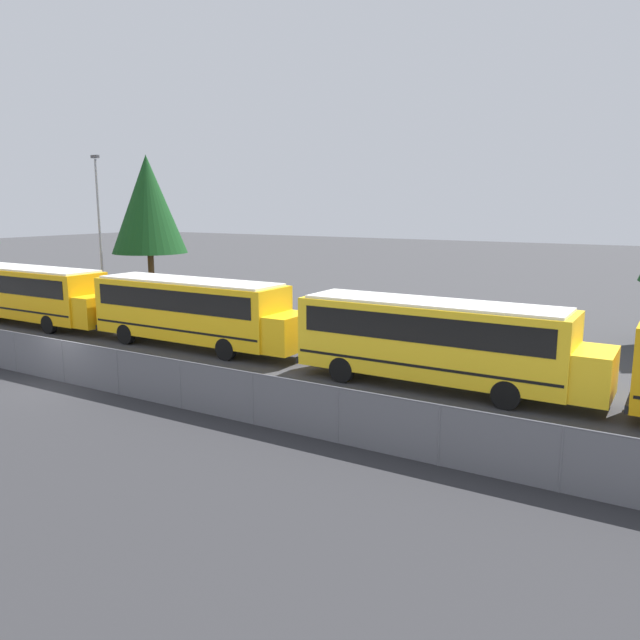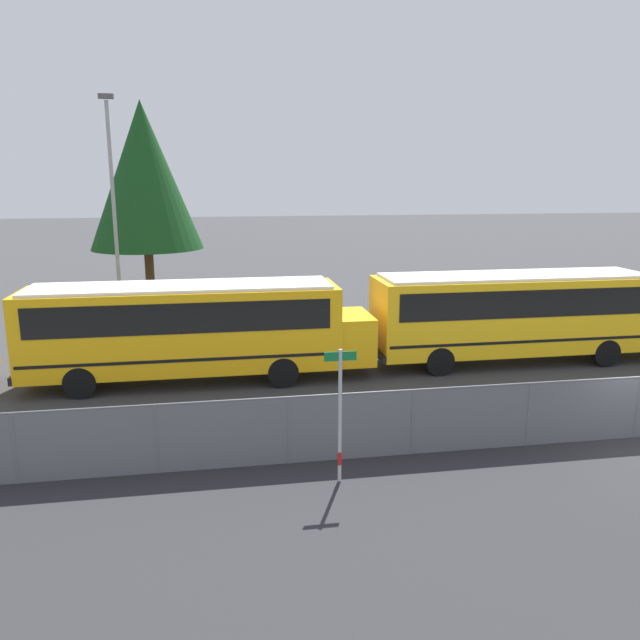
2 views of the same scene
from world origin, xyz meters
The scene contains 7 objects.
ground_plane centered at (0.00, 0.00, 0.00)m, with size 200.00×200.00×0.00m, color #38383A.
fence centered at (0.00, 0.00, 0.85)m, with size 72.15×0.07×1.67m.
school_bus_1 centered at (-11.40, 6.67, 1.93)m, with size 11.36×2.58×3.25m.
school_bus_2 centered at (0.23, 7.02, 1.93)m, with size 11.36×2.58×3.25m.
school_bus_3 centered at (12.46, 6.64, 1.93)m, with size 11.36×2.58×3.25m.
light_pole centered at (-14.70, 14.32, 5.37)m, with size 0.60×0.24×9.96m.
tree_0 centered at (-13.76, 17.94, 6.70)m, with size 5.35×5.35×10.19m.
Camera 1 is at (20.24, -14.72, 6.72)m, focal length 35.00 mm.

